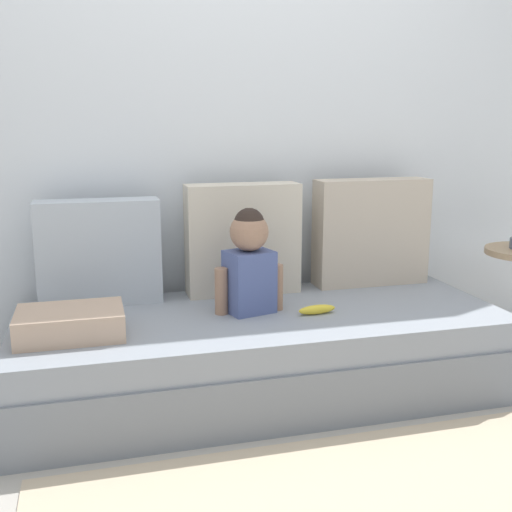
{
  "coord_description": "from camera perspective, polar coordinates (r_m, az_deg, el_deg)",
  "views": [
    {
      "loc": [
        -0.7,
        -2.48,
        1.17
      ],
      "look_at": [
        -0.02,
        0.0,
        0.61
      ],
      "focal_mm": 43.55,
      "sensor_mm": 36.0,
      "label": 1
    }
  ],
  "objects": [
    {
      "name": "ground_plane",
      "position": [
        2.83,
        0.49,
        -12.19
      ],
      "size": [
        12.0,
        12.0,
        0.0
      ],
      "primitive_type": "plane",
      "color": "#B2ADA3"
    },
    {
      "name": "throw_pillow_center",
      "position": [
        2.95,
        -1.23,
        1.57
      ],
      "size": [
        0.54,
        0.16,
        0.52
      ],
      "primitive_type": "cube",
      "color": "beige",
      "rests_on": "couch"
    },
    {
      "name": "throw_pillow_right",
      "position": [
        3.17,
        10.51,
        2.18
      ],
      "size": [
        0.58,
        0.16,
        0.53
      ],
      "primitive_type": "cube",
      "color": "#C1B29E",
      "rests_on": "couch"
    },
    {
      "name": "back_wall",
      "position": [
        3.12,
        -2.34,
        14.22
      ],
      "size": [
        5.34,
        0.1,
        2.56
      ],
      "primitive_type": "cube",
      "color": "silver",
      "rests_on": "ground"
    },
    {
      "name": "folded_blanket",
      "position": [
        2.49,
        -16.68,
        -5.92
      ],
      "size": [
        0.4,
        0.28,
        0.11
      ],
      "primitive_type": "cube",
      "color": "tan",
      "rests_on": "couch"
    },
    {
      "name": "throw_pillow_left",
      "position": [
        2.87,
        -14.2,
        0.35
      ],
      "size": [
        0.54,
        0.16,
        0.47
      ],
      "primitive_type": "cube",
      "color": "#B2BCC6",
      "rests_on": "couch"
    },
    {
      "name": "couch",
      "position": [
        2.76,
        0.5,
        -8.81
      ],
      "size": [
        2.14,
        0.86,
        0.36
      ],
      "color": "gray",
      "rests_on": "ground"
    },
    {
      "name": "toddler",
      "position": [
        2.65,
        -0.63,
        -0.39
      ],
      "size": [
        0.3,
        0.2,
        0.45
      ],
      "color": "#4C5B93",
      "rests_on": "couch"
    },
    {
      "name": "banana",
      "position": [
        2.68,
        5.62,
        -4.91
      ],
      "size": [
        0.17,
        0.06,
        0.04
      ],
      "primitive_type": "ellipsoid",
      "rotation": [
        0.0,
        0.0,
        0.08
      ],
      "color": "yellow",
      "rests_on": "couch"
    }
  ]
}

